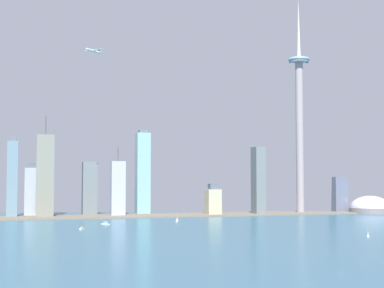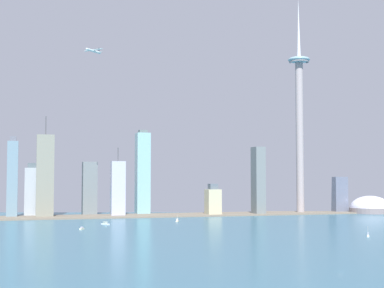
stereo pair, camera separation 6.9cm
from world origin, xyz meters
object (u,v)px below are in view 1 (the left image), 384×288
object	(u,v)px
stadium_dome	(370,208)
boat_5	(82,228)
skyscraper_8	(45,176)
skyscraper_5	(90,189)
skyscraper_1	(258,181)
skyscraper_10	(118,189)
skyscraper_7	(12,178)
skyscraper_4	(338,195)
skyscraper_9	(213,201)
boat_3	(368,235)
boat_2	(105,224)
airplane	(93,51)
observation_tower	(299,108)
skyscraper_2	(143,173)
boat_1	(177,221)
skyscraper_6	(33,201)
skyscraper_3	(31,191)

from	to	relation	value
stadium_dome	boat_5	bearing A→B (deg)	-160.30
skyscraper_8	skyscraper_5	bearing A→B (deg)	24.85
stadium_dome	skyscraper_8	distance (m)	546.22
skyscraper_1	skyscraper_10	bearing A→B (deg)	175.05
skyscraper_7	skyscraper_4	bearing A→B (deg)	-1.66
skyscraper_9	boat_3	size ratio (longest dim) A/B	4.70
skyscraper_10	boat_2	world-z (taller)	skyscraper_10
skyscraper_1	airplane	world-z (taller)	airplane
boat_3	skyscraper_7	bearing A→B (deg)	74.38
skyscraper_8	skyscraper_7	bearing A→B (deg)	169.82
observation_tower	skyscraper_2	distance (m)	293.28
skyscraper_7	skyscraper_8	size ratio (longest dim) A/B	0.80
skyscraper_1	boat_1	xyz separation A→B (m)	(-166.42, -111.34, -54.19)
skyscraper_6	skyscraper_10	world-z (taller)	skyscraper_10
skyscraper_3	skyscraper_5	size ratio (longest dim) A/B	0.97
skyscraper_8	skyscraper_10	xyz separation A→B (m)	(111.36, -4.68, -19.94)
skyscraper_2	skyscraper_7	distance (m)	206.17
boat_1	airplane	xyz separation A→B (m)	(-115.34, 23.86, 235.60)
boat_1	boat_2	size ratio (longest dim) A/B	0.70
skyscraper_6	skyscraper_10	bearing A→B (deg)	-34.57
observation_tower	skyscraper_5	bearing A→B (deg)	173.27
skyscraper_8	skyscraper_9	world-z (taller)	skyscraper_8
boat_2	boat_5	world-z (taller)	boat_2
skyscraper_9	boat_5	size ratio (longest dim) A/B	6.86
skyscraper_2	skyscraper_9	xyz separation A→B (m)	(106.60, -48.69, -45.50)
observation_tower	boat_3	world-z (taller)	observation_tower
skyscraper_9	boat_3	distance (m)	366.69
observation_tower	boat_5	world-z (taller)	observation_tower
skyscraper_1	skyscraper_8	size ratio (longest dim) A/B	0.72
skyscraper_2	skyscraper_10	xyz separation A→B (m)	(-45.76, -32.20, -24.90)
observation_tower	skyscraper_9	bearing A→B (deg)	-175.69
skyscraper_10	boat_3	xyz separation A→B (m)	(203.24, -379.01, -41.81)
boat_1	airplane	bearing A→B (deg)	-72.12
airplane	skyscraper_9	bearing A→B (deg)	160.21
skyscraper_9	boat_5	xyz separation A→B (m)	(-225.99, -199.32, -21.52)
skyscraper_2	skyscraper_3	size ratio (longest dim) A/B	1.67
boat_1	skyscraper_4	bearing A→B (deg)	141.21
skyscraper_8	skyscraper_9	xyz separation A→B (m)	(263.71, -21.17, -40.53)
observation_tower	skyscraper_8	bearing A→B (deg)	178.79
skyscraper_1	skyscraper_8	distance (m)	342.37
airplane	skyscraper_3	bearing A→B (deg)	-105.21
stadium_dome	skyscraper_3	world-z (taller)	skyscraper_3
skyscraper_4	skyscraper_8	size ratio (longest dim) A/B	0.40
skyscraper_6	skyscraper_4	bearing A→B (deg)	-10.01
stadium_dome	skyscraper_3	size ratio (longest dim) A/B	0.85
skyscraper_9	boat_2	size ratio (longest dim) A/B	3.69
skyscraper_6	skyscraper_8	world-z (taller)	skyscraper_8
stadium_dome	skyscraper_1	distance (m)	206.67
skyscraper_1	skyscraper_2	bearing A→B (deg)	164.21
observation_tower	boat_3	xyz separation A→B (m)	(-110.91, -374.72, -179.14)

